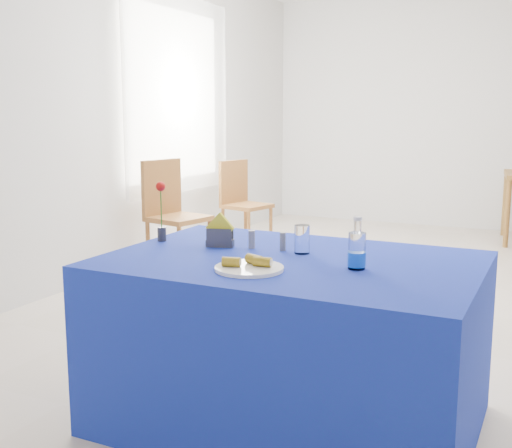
{
  "coord_description": "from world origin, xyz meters",
  "views": [
    {
      "loc": [
        0.99,
        -4.53,
        1.39
      ],
      "look_at": [
        -0.18,
        -2.1,
        0.92
      ],
      "focal_mm": 45.0,
      "sensor_mm": 36.0,
      "label": 1
    }
  ],
  "objects_px": {
    "water_bottle": "(357,252)",
    "chair_win_a": "(171,208)",
    "chair_win_b": "(241,198)",
    "plate": "(249,268)",
    "blue_table": "(291,341)"
  },
  "relations": [
    {
      "from": "water_bottle",
      "to": "chair_win_a",
      "type": "distance_m",
      "value": 3.18
    },
    {
      "from": "plate",
      "to": "chair_win_a",
      "type": "xyz_separation_m",
      "value": [
        -1.94,
        2.37,
        -0.2
      ]
    },
    {
      "from": "chair_win_a",
      "to": "chair_win_b",
      "type": "relative_size",
      "value": 1.09
    },
    {
      "from": "chair_win_a",
      "to": "chair_win_b",
      "type": "height_order",
      "value": "chair_win_a"
    },
    {
      "from": "chair_win_b",
      "to": "chair_win_a",
      "type": "bearing_deg",
      "value": -169.56
    },
    {
      "from": "blue_table",
      "to": "chair_win_a",
      "type": "relative_size",
      "value": 1.62
    },
    {
      "from": "water_bottle",
      "to": "chair_win_a",
      "type": "xyz_separation_m",
      "value": [
        -2.32,
        2.16,
        -0.26
      ]
    },
    {
      "from": "plate",
      "to": "blue_table",
      "type": "distance_m",
      "value": 0.48
    },
    {
      "from": "water_bottle",
      "to": "chair_win_a",
      "type": "relative_size",
      "value": 0.22
    },
    {
      "from": "chair_win_a",
      "to": "chair_win_b",
      "type": "bearing_deg",
      "value": 7.81
    },
    {
      "from": "plate",
      "to": "blue_table",
      "type": "bearing_deg",
      "value": 75.22
    },
    {
      "from": "plate",
      "to": "water_bottle",
      "type": "distance_m",
      "value": 0.44
    },
    {
      "from": "plate",
      "to": "chair_win_b",
      "type": "height_order",
      "value": "chair_win_b"
    },
    {
      "from": "chair_win_a",
      "to": "water_bottle",
      "type": "bearing_deg",
      "value": -121.09
    },
    {
      "from": "plate",
      "to": "chair_win_a",
      "type": "distance_m",
      "value": 3.07
    }
  ]
}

